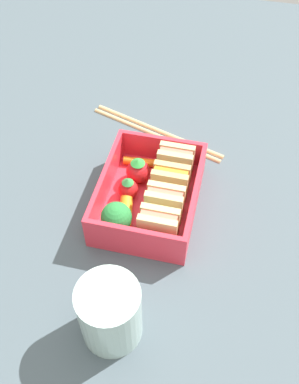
{
  "coord_description": "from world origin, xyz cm",
  "views": [
    {
      "loc": [
        33.68,
        7.88,
        44.35
      ],
      "look_at": [
        0.0,
        0.0,
        2.7
      ],
      "focal_mm": 40.0,
      "sensor_mm": 36.0,
      "label": 1
    }
  ],
  "objects_px": {
    "sandwich_left": "(176,162)",
    "sandwich_center_left": "(170,181)",
    "sandwich_center": "(165,202)",
    "drinking_glass": "(112,313)",
    "carrot_stick_far_left": "(126,212)",
    "chopstick_pair": "(156,131)",
    "carrot_stick_left": "(141,162)",
    "strawberry_left": "(138,171)",
    "broccoli_floret": "(116,218)",
    "strawberry_far_left": "(128,188)",
    "sandwich_center_right": "(159,225)"
  },
  "relations": [
    {
      "from": "sandwich_left",
      "to": "carrot_stick_far_left",
      "type": "height_order",
      "value": "sandwich_left"
    },
    {
      "from": "sandwich_left",
      "to": "strawberry_left",
      "type": "distance_m",
      "value": 0.05
    },
    {
      "from": "broccoli_floret",
      "to": "sandwich_center_right",
      "type": "bearing_deg",
      "value": 95.56
    },
    {
      "from": "strawberry_left",
      "to": "strawberry_far_left",
      "type": "bearing_deg",
      "value": -10.92
    },
    {
      "from": "carrot_stick_far_left",
      "to": "chopstick_pair",
      "type": "xyz_separation_m",
      "value": [
        -0.17,
        0.0,
        -0.02
      ]
    },
    {
      "from": "sandwich_center_left",
      "to": "broccoli_floret",
      "type": "relative_size",
      "value": 0.97
    },
    {
      "from": "carrot_stick_left",
      "to": "strawberry_left",
      "type": "relative_size",
      "value": 1.27
    },
    {
      "from": "sandwich_center_right",
      "to": "chopstick_pair",
      "type": "height_order",
      "value": "sandwich_center_right"
    },
    {
      "from": "carrot_stick_left",
      "to": "drinking_glass",
      "type": "relative_size",
      "value": 0.6
    },
    {
      "from": "carrot_stick_far_left",
      "to": "chopstick_pair",
      "type": "height_order",
      "value": "carrot_stick_far_left"
    },
    {
      "from": "drinking_glass",
      "to": "chopstick_pair",
      "type": "bearing_deg",
      "value": -175.67
    },
    {
      "from": "sandwich_center_left",
      "to": "carrot_stick_left",
      "type": "distance_m",
      "value": 0.06
    },
    {
      "from": "carrot_stick_left",
      "to": "strawberry_left",
      "type": "height_order",
      "value": "strawberry_left"
    },
    {
      "from": "carrot_stick_left",
      "to": "carrot_stick_far_left",
      "type": "height_order",
      "value": "carrot_stick_far_left"
    },
    {
      "from": "sandwich_left",
      "to": "strawberry_far_left",
      "type": "distance_m",
      "value": 0.07
    },
    {
      "from": "sandwich_left",
      "to": "sandwich_center_left",
      "type": "distance_m",
      "value": 0.04
    },
    {
      "from": "broccoli_floret",
      "to": "carrot_stick_far_left",
      "type": "bearing_deg",
      "value": 172.5
    },
    {
      "from": "strawberry_left",
      "to": "broccoli_floret",
      "type": "distance_m",
      "value": 0.09
    },
    {
      "from": "sandwich_center",
      "to": "sandwich_center_right",
      "type": "height_order",
      "value": "same"
    },
    {
      "from": "strawberry_left",
      "to": "drinking_glass",
      "type": "distance_m",
      "value": 0.2
    },
    {
      "from": "sandwich_center",
      "to": "strawberry_left",
      "type": "distance_m",
      "value": 0.07
    },
    {
      "from": "sandwich_center_left",
      "to": "carrot_stick_far_left",
      "type": "xyz_separation_m",
      "value": [
        0.05,
        -0.05,
        -0.01
      ]
    },
    {
      "from": "sandwich_center",
      "to": "chopstick_pair",
      "type": "distance_m",
      "value": 0.17
    },
    {
      "from": "sandwich_center",
      "to": "drinking_glass",
      "type": "height_order",
      "value": "drinking_glass"
    },
    {
      "from": "sandwich_center",
      "to": "broccoli_floret",
      "type": "height_order",
      "value": "broccoli_floret"
    },
    {
      "from": "strawberry_far_left",
      "to": "drinking_glass",
      "type": "distance_m",
      "value": 0.18
    },
    {
      "from": "carrot_stick_far_left",
      "to": "sandwich_left",
      "type": "bearing_deg",
      "value": 151.4
    },
    {
      "from": "sandwich_left",
      "to": "carrot_stick_left",
      "type": "height_order",
      "value": "sandwich_left"
    },
    {
      "from": "sandwich_center",
      "to": "drinking_glass",
      "type": "bearing_deg",
      "value": -7.89
    },
    {
      "from": "sandwich_center",
      "to": "drinking_glass",
      "type": "relative_size",
      "value": 0.58
    },
    {
      "from": "broccoli_floret",
      "to": "sandwich_center",
      "type": "bearing_deg",
      "value": 128.92
    },
    {
      "from": "sandwich_center_left",
      "to": "drinking_glass",
      "type": "height_order",
      "value": "drinking_glass"
    },
    {
      "from": "sandwich_center",
      "to": "carrot_stick_far_left",
      "type": "distance_m",
      "value": 0.05
    },
    {
      "from": "strawberry_far_left",
      "to": "drinking_glass",
      "type": "relative_size",
      "value": 0.39
    },
    {
      "from": "sandwich_left",
      "to": "chopstick_pair",
      "type": "height_order",
      "value": "sandwich_left"
    },
    {
      "from": "carrot_stick_left",
      "to": "broccoli_floret",
      "type": "height_order",
      "value": "broccoli_floret"
    },
    {
      "from": "chopstick_pair",
      "to": "strawberry_far_left",
      "type": "bearing_deg",
      "value": -2.69
    },
    {
      "from": "sandwich_center_left",
      "to": "sandwich_center",
      "type": "distance_m",
      "value": 0.04
    },
    {
      "from": "sandwich_left",
      "to": "sandwich_center",
      "type": "height_order",
      "value": "same"
    },
    {
      "from": "strawberry_left",
      "to": "strawberry_far_left",
      "type": "height_order",
      "value": "strawberry_left"
    },
    {
      "from": "strawberry_far_left",
      "to": "chopstick_pair",
      "type": "xyz_separation_m",
      "value": [
        -0.14,
        0.01,
        -0.02
      ]
    },
    {
      "from": "sandwich_center_right",
      "to": "carrot_stick_far_left",
      "type": "distance_m",
      "value": 0.05
    },
    {
      "from": "sandwich_center_right",
      "to": "drinking_glass",
      "type": "xyz_separation_m",
      "value": [
        0.12,
        -0.02,
        0.01
      ]
    },
    {
      "from": "sandwich_center_left",
      "to": "strawberry_left",
      "type": "xyz_separation_m",
      "value": [
        -0.01,
        -0.05,
        -0.01
      ]
    },
    {
      "from": "sandwich_left",
      "to": "drinking_glass",
      "type": "distance_m",
      "value": 0.23
    },
    {
      "from": "sandwich_center_left",
      "to": "sandwich_center_right",
      "type": "bearing_deg",
      "value": 0.0
    },
    {
      "from": "sandwich_center_left",
      "to": "carrot_stick_far_left",
      "type": "bearing_deg",
      "value": -43.0
    },
    {
      "from": "carrot_stick_left",
      "to": "drinking_glass",
      "type": "bearing_deg",
      "value": 6.79
    },
    {
      "from": "strawberry_far_left",
      "to": "chopstick_pair",
      "type": "distance_m",
      "value": 0.14
    },
    {
      "from": "chopstick_pair",
      "to": "sandwich_left",
      "type": "bearing_deg",
      "value": 27.69
    }
  ]
}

